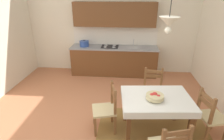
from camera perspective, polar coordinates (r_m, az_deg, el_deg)
ground_plane at (r=3.77m, az=-4.33°, el=-18.42°), size 5.84×6.52×0.10m
wall_back at (r=5.84m, az=-0.04°, el=18.90°), size 5.84×0.12×4.04m
area_rug at (r=3.68m, az=12.80°, el=-19.12°), size 2.10×1.60×0.01m
kitchen_cabinetry at (r=5.71m, az=0.63°, el=6.91°), size 2.67×0.63×2.20m
dining_table at (r=3.40m, az=13.50°, el=-10.35°), size 1.29×0.99×0.75m
dining_chair_tv_side at (r=3.48m, az=-1.85°, el=-12.12°), size 0.51×0.51×0.93m
dining_chair_kitchen_side at (r=4.16m, az=12.59°, el=-6.31°), size 0.44×0.44×0.93m
dining_chair_window_side at (r=3.72m, az=28.30°, el=-12.69°), size 0.50×0.50×0.93m
fruit_bowl at (r=3.22m, az=13.20°, el=-8.05°), size 0.30×0.30×0.12m
pendant_lamp at (r=3.05m, az=17.34°, el=14.09°), size 0.32×0.32×0.80m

